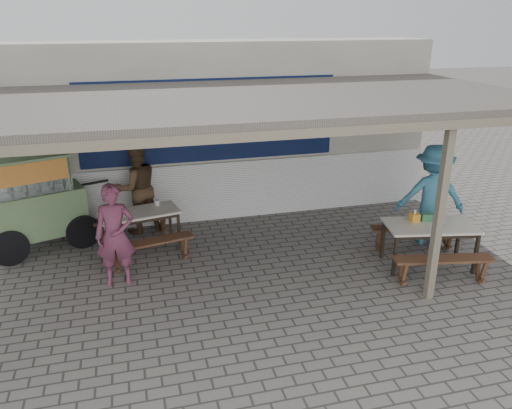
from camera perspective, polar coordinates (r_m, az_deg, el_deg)
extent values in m
plane|color=#67635D|center=(7.84, 0.58, -9.46)|extent=(60.00, 60.00, 0.00)
cube|color=beige|center=(10.52, -4.63, 8.62)|extent=(9.00, 1.20, 3.50)
cube|color=white|center=(10.23, -3.81, 1.60)|extent=(9.00, 0.10, 1.20)
cube|color=#101B4E|center=(9.84, -5.19, 9.54)|extent=(5.00, 0.03, 1.60)
cube|color=#554D49|center=(7.84, -1.32, 11.97)|extent=(9.00, 4.20, 0.12)
cube|color=#6F6754|center=(5.92, 3.39, 8.08)|extent=(9.00, 0.12, 0.12)
cube|color=#6F6754|center=(7.46, 20.23, -0.93)|extent=(0.11, 0.11, 2.70)
cube|color=silver|center=(8.94, -13.20, -0.92)|extent=(1.45, 0.90, 0.04)
cube|color=black|center=(8.96, -13.17, -1.27)|extent=(1.33, 0.79, 0.06)
cube|color=black|center=(8.74, -16.50, -4.42)|extent=(0.05, 0.05, 0.71)
cube|color=black|center=(8.99, -8.80, -3.06)|extent=(0.05, 0.05, 0.71)
cube|color=black|center=(9.22, -17.11, -3.16)|extent=(0.05, 0.05, 0.71)
cube|color=black|center=(9.45, -9.79, -1.91)|extent=(0.05, 0.05, 0.71)
cube|color=brown|center=(8.48, -12.00, -4.22)|extent=(1.48, 0.57, 0.04)
cube|color=brown|center=(8.48, -15.65, -6.26)|extent=(0.11, 0.28, 0.41)
cube|color=brown|center=(8.72, -8.24, -4.90)|extent=(0.11, 0.28, 0.41)
cube|color=brown|center=(9.62, -13.97, -1.33)|extent=(1.48, 0.57, 0.04)
cube|color=brown|center=(9.62, -17.18, -3.12)|extent=(0.11, 0.28, 0.41)
cube|color=brown|center=(9.83, -10.60, -2.00)|extent=(0.11, 0.28, 0.41)
cube|color=silver|center=(8.65, 19.33, -2.30)|extent=(1.57, 1.03, 0.04)
cube|color=black|center=(8.68, 19.29, -2.67)|extent=(1.45, 0.91, 0.06)
cube|color=black|center=(8.30, 15.59, -5.71)|extent=(0.05, 0.05, 0.71)
cube|color=black|center=(8.82, 23.82, -5.18)|extent=(0.05, 0.05, 0.71)
cube|color=black|center=(8.85, 14.30, -3.89)|extent=(0.05, 0.05, 0.71)
cube|color=black|center=(9.33, 22.11, -3.51)|extent=(0.05, 0.05, 0.71)
cube|color=brown|center=(8.27, 20.65, -5.85)|extent=(1.57, 0.58, 0.04)
cube|color=brown|center=(8.14, 16.39, -7.53)|extent=(0.10, 0.28, 0.41)
cube|color=brown|center=(8.63, 24.28, -6.91)|extent=(0.10, 0.28, 0.41)
cube|color=brown|center=(9.28, 17.74, -2.55)|extent=(1.57, 0.58, 0.04)
cube|color=brown|center=(9.17, 13.93, -3.99)|extent=(0.10, 0.28, 0.41)
cube|color=brown|center=(9.61, 21.07, -3.64)|extent=(0.10, 0.28, 0.41)
cube|color=#6D8C5D|center=(9.62, -23.52, -0.65)|extent=(1.67, 1.23, 0.78)
cube|color=#6D8C5D|center=(9.76, -23.18, -2.89)|extent=(1.60, 1.17, 0.06)
cylinder|color=black|center=(9.31, -26.28, -4.54)|extent=(0.60, 0.26, 0.62)
cylinder|color=black|center=(9.49, -19.08, -2.99)|extent=(0.60, 0.26, 0.62)
cube|color=silver|center=(9.40, -24.45, 3.21)|extent=(1.37, 1.03, 0.61)
cube|color=#6D8C5D|center=(9.32, -24.72, 5.00)|extent=(1.43, 1.09, 0.04)
cube|color=#C45D2E|center=(9.04, -24.12, 3.31)|extent=(1.05, 0.39, 0.35)
cylinder|color=black|center=(9.69, -18.72, 2.23)|extent=(0.75, 0.30, 0.04)
imported|color=brown|center=(7.90, -15.80, -3.43)|extent=(0.62, 0.44, 1.63)
imported|color=#503A26|center=(9.75, -13.44, 1.87)|extent=(1.02, 0.90, 1.78)
imported|color=teal|center=(9.51, 19.41, 1.01)|extent=(1.36, 1.07, 1.85)
cube|color=orange|center=(8.67, 17.65, -1.42)|extent=(0.14, 0.14, 0.14)
cube|color=#2F6B42|center=(8.77, 18.95, -1.36)|extent=(0.22, 0.17, 0.13)
cylinder|color=beige|center=(9.15, -11.22, 0.21)|extent=(0.09, 0.09, 0.10)
imported|color=white|center=(8.87, -14.94, -0.95)|extent=(0.24, 0.24, 0.05)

